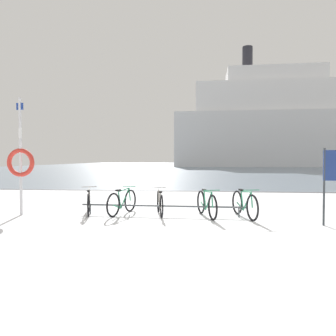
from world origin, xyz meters
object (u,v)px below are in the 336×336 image
(bicycle_2, at_px, (160,203))
(bicycle_4, at_px, (244,204))
(bicycle_3, at_px, (207,204))
(info_sign, at_px, (335,173))
(bicycle_1, at_px, (122,202))
(ferry_ship, at_px, (276,126))
(rescue_post, at_px, (21,160))
(bicycle_0, at_px, (89,202))

(bicycle_2, height_order, bicycle_4, bicycle_4)
(bicycle_3, distance_m, info_sign, 3.36)
(bicycle_1, relative_size, bicycle_4, 0.97)
(bicycle_3, bearing_deg, bicycle_1, 176.67)
(bicycle_3, height_order, ferry_ship, ferry_ship)
(bicycle_2, distance_m, bicycle_3, 1.37)
(rescue_post, relative_size, ferry_ship, 0.08)
(bicycle_3, bearing_deg, ferry_ship, 74.70)
(bicycle_2, relative_size, info_sign, 0.83)
(bicycle_0, distance_m, bicycle_2, 2.16)
(bicycle_1, xyz_separation_m, bicycle_4, (3.54, -0.16, 0.01))
(ferry_ship, bearing_deg, rescue_post, -110.16)
(bicycle_1, height_order, bicycle_2, bicycle_1)
(bicycle_0, distance_m, bicycle_4, 4.57)
(bicycle_4, bearing_deg, bicycle_3, 179.30)
(rescue_post, bearing_deg, bicycle_1, 7.84)
(bicycle_1, distance_m, ferry_ship, 59.94)
(bicycle_3, bearing_deg, bicycle_2, 173.13)
(info_sign, bearing_deg, bicycle_0, 170.97)
(bicycle_1, bearing_deg, bicycle_3, -3.33)
(bicycle_0, bearing_deg, rescue_post, -167.49)
(bicycle_2, relative_size, ferry_ship, 0.04)
(bicycle_1, distance_m, bicycle_3, 2.49)
(bicycle_0, relative_size, bicycle_1, 0.99)
(bicycle_4, height_order, info_sign, info_sign)
(bicycle_2, height_order, info_sign, info_sign)
(bicycle_1, height_order, info_sign, info_sign)
(bicycle_0, xyz_separation_m, bicycle_2, (2.16, 0.00, -0.00))
(bicycle_3, bearing_deg, bicycle_0, 177.36)
(bicycle_3, height_order, rescue_post, rescue_post)
(bicycle_3, distance_m, rescue_post, 5.56)
(bicycle_2, bearing_deg, bicycle_4, -4.19)
(bicycle_1, relative_size, bicycle_3, 0.97)
(bicycle_2, height_order, ferry_ship, ferry_ship)
(ferry_ship, bearing_deg, info_sign, -102.16)
(bicycle_3, xyz_separation_m, rescue_post, (-5.41, -0.26, 1.24))
(ferry_ship, bearing_deg, bicycle_2, -106.61)
(bicycle_2, relative_size, bicycle_4, 0.95)
(bicycle_2, xyz_separation_m, info_sign, (4.47, -1.05, 0.94))
(bicycle_3, height_order, info_sign, info_sign)
(rescue_post, bearing_deg, bicycle_3, 2.73)
(info_sign, relative_size, ferry_ship, 0.05)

